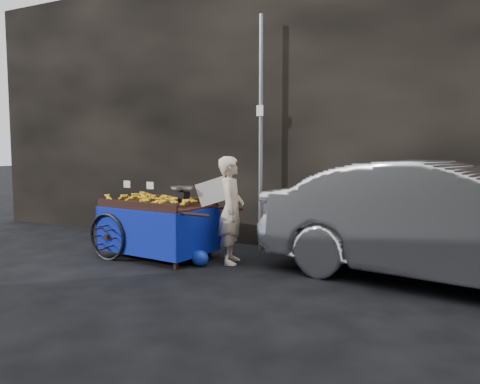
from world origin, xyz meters
The scene contains 7 objects.
ground centered at (0.00, 0.00, 0.00)m, with size 80.00×80.00×0.00m, color black.
building_wall centered at (0.39, 2.60, 2.50)m, with size 13.50×2.00×5.00m.
street_pole centered at (0.30, 1.30, 2.01)m, with size 0.12×0.10×4.00m.
banana_cart centered at (-0.99, 0.03, 0.78)m, with size 2.41×1.32×1.26m.
vendor centered at (0.29, 0.22, 0.82)m, with size 0.84×0.70×1.64m.
plastic_bag centered at (-0.03, -0.18, 0.12)m, with size 0.27×0.22×0.24m, color #1733B2.
parked_car centered at (3.31, 0.51, 0.80)m, with size 1.69×4.84×1.59m, color #B8BBC0.
Camera 1 is at (3.62, -6.04, 1.75)m, focal length 35.00 mm.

